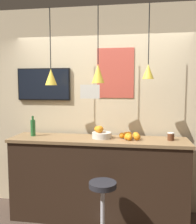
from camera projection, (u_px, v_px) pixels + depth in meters
back_wall at (102, 109)px, 3.62m from camera, size 8.00×0.06×2.90m
service_counter at (98, 179)px, 3.34m from camera, size 2.34×0.55×1.10m
bar_stool at (103, 205)px, 2.79m from camera, size 0.37×0.37×0.73m
fruit_bowl at (101, 133)px, 3.30m from camera, size 0.26×0.26×0.16m
orange_pile at (130, 136)px, 3.24m from camera, size 0.28×0.25×0.09m
juice_bottle at (33, 127)px, 3.44m from camera, size 0.07×0.07×0.28m
spread_jar at (171, 137)px, 3.16m from camera, size 0.08×0.08×0.10m
pendant_lamp_left at (51, 76)px, 3.30m from camera, size 0.16×0.16×1.00m
pendant_lamp_middle at (98, 73)px, 3.20m from camera, size 0.16×0.16×0.98m
pendant_lamp_right at (148, 71)px, 3.10m from camera, size 0.15×0.15×0.93m
mounted_tv at (44, 84)px, 3.67m from camera, size 0.79×0.04×0.47m
hanging_menu_board at (90, 92)px, 3.04m from camera, size 0.24×0.01×0.17m
wall_poster at (115, 73)px, 3.50m from camera, size 0.52×0.01×0.70m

